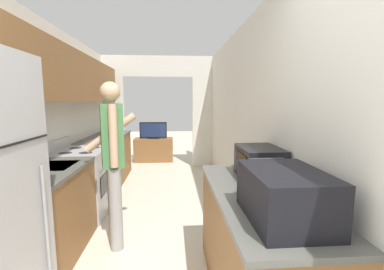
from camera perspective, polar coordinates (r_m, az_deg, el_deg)
wall_left at (r=3.43m, az=-29.96°, el=6.18°), size 0.38×7.47×2.50m
wall_right at (r=2.83m, az=14.96°, el=1.73°), size 0.06×7.47×2.50m
wall_far_with_doorway at (r=5.83m, az=-7.44°, el=6.64°), size 2.83×0.06×2.50m
counter_left at (r=4.13m, az=-21.64°, el=-8.14°), size 0.62×3.85×0.88m
counter_right at (r=2.12m, az=13.98°, el=-23.40°), size 0.62×1.56×0.88m
range_oven at (r=3.78m, az=-23.25°, el=-9.62°), size 0.66×0.78×1.02m
person at (r=2.75m, az=-17.14°, el=-5.33°), size 0.54×0.45×1.72m
suitcase at (r=1.52m, az=19.84°, el=-12.41°), size 0.39×0.57×0.28m
microwave at (r=2.23m, az=14.69°, el=-5.96°), size 0.33×0.45×0.26m
tv_cabinet at (r=6.57m, az=-8.49°, el=-3.25°), size 0.96×0.42×0.58m
television at (r=6.46m, az=-8.60°, el=0.98°), size 0.67×0.16×0.41m
knife at (r=4.26m, az=-20.82°, el=-1.47°), size 0.18×0.31×0.02m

